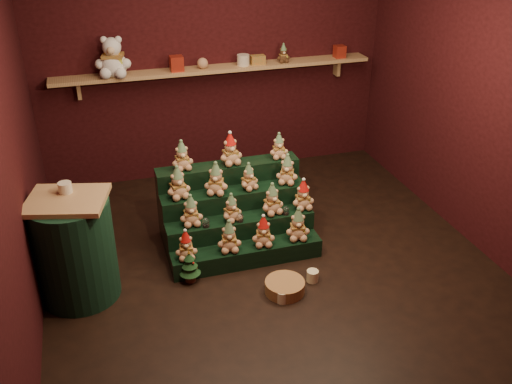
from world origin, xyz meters
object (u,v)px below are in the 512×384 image
object	(u,v)px
riser_tier_front	(247,255)
mug_left	(282,296)
white_bear	(112,51)
mini_christmas_tree	(190,266)
brown_bear	(283,53)
snow_globe_a	(206,222)
mug_right	(313,276)
snow_globe_c	(286,211)
snow_globe_b	(240,217)
wicker_basket	(285,287)
side_table	(75,249)

from	to	relation	value
riser_tier_front	mug_left	size ratio (longest dim) A/B	13.20
riser_tier_front	white_bear	xyz separation A→B (m)	(-0.90, 1.88, 1.49)
mini_christmas_tree	brown_bear	world-z (taller)	brown_bear
riser_tier_front	snow_globe_a	xyz separation A→B (m)	(-0.34, 0.16, 0.31)
snow_globe_a	brown_bear	distance (m)	2.40
snow_globe_a	mug_right	xyz separation A→B (m)	(0.82, -0.59, -0.35)
snow_globe_c	mini_christmas_tree	size ratio (longest dim) A/B	0.26
snow_globe_b	snow_globe_c	bearing A→B (deg)	0.00
snow_globe_a	snow_globe_c	bearing A→B (deg)	0.00
mug_right	snow_globe_a	bearing A→B (deg)	144.06
snow_globe_a	mug_right	size ratio (longest dim) A/B	0.83
mini_christmas_tree	mug_left	world-z (taller)	mini_christmas_tree
riser_tier_front	wicker_basket	xyz separation A→B (m)	(0.19, -0.51, -0.04)
mini_christmas_tree	mug_right	xyz separation A→B (m)	(1.03, -0.32, -0.10)
snow_globe_c	snow_globe_a	bearing A→B (deg)	180.00
snow_globe_a	mini_christmas_tree	size ratio (longest dim) A/B	0.27
side_table	mini_christmas_tree	xyz separation A→B (m)	(0.92, -0.09, -0.31)
snow_globe_a	mug_right	distance (m)	1.07
riser_tier_front	brown_bear	size ratio (longest dim) A/B	6.72
snow_globe_a	brown_bear	world-z (taller)	brown_bear
mug_left	snow_globe_b	bearing A→B (deg)	100.82
snow_globe_b	snow_globe_c	distance (m)	0.45
snow_globe_a	mug_left	size ratio (longest dim) A/B	0.82
snow_globe_b	mug_left	xyz separation A→B (m)	(0.15, -0.78, -0.35)
riser_tier_front	snow_globe_c	size ratio (longest dim) A/B	17.04
mug_right	white_bear	xyz separation A→B (m)	(-1.38, 2.32, 1.53)
snow_globe_c	white_bear	distance (m)	2.48
riser_tier_front	side_table	size ratio (longest dim) A/B	1.50
mug_left	wicker_basket	distance (m)	0.13
mug_right	wicker_basket	world-z (taller)	wicker_basket
mug_left	snow_globe_a	bearing A→B (deg)	120.97
side_table	wicker_basket	size ratio (longest dim) A/B	2.71
side_table	mug_left	size ratio (longest dim) A/B	8.81
side_table	riser_tier_front	bearing A→B (deg)	16.08
mug_left	wicker_basket	size ratio (longest dim) A/B	0.31
snow_globe_b	wicker_basket	world-z (taller)	snow_globe_b
mug_right	white_bear	distance (m)	3.10
snow_globe_b	mug_left	size ratio (longest dim) A/B	0.81
white_bear	riser_tier_front	bearing A→B (deg)	-52.30
snow_globe_a	wicker_basket	world-z (taller)	snow_globe_a
snow_globe_c	mug_right	bearing A→B (deg)	-85.21
riser_tier_front	side_table	distance (m)	1.52
snow_globe_a	riser_tier_front	bearing A→B (deg)	-25.25
snow_globe_b	brown_bear	distance (m)	2.24
white_bear	brown_bear	bearing A→B (deg)	12.05
mug_left	white_bear	bearing A→B (deg)	112.43
snow_globe_c	side_table	xyz separation A→B (m)	(-1.90, -0.19, 0.06)
mug_right	white_bear	world-z (taller)	white_bear
snow_globe_a	mini_christmas_tree	world-z (taller)	snow_globe_a
snow_globe_c	mug_right	size ratio (longest dim) A/B	0.78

